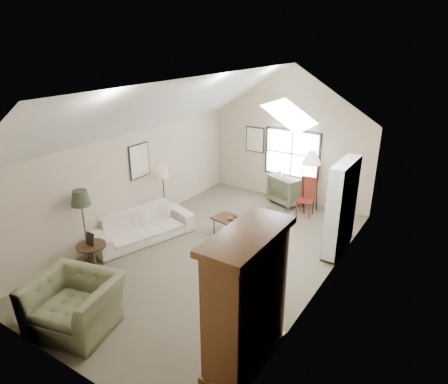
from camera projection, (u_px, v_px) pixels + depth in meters
The scene contains 18 objects.
room_shell at pixel (213, 115), 8.03m from camera, with size 5.01×8.01×4.00m.
window at pixel (292, 154), 11.73m from camera, with size 1.72×0.08×1.42m, color black.
skylight at pixel (291, 114), 8.08m from camera, with size 0.80×1.20×0.52m, color white, non-canonical shape.
wall_art at pixel (197, 150), 11.04m from camera, with size 1.97×3.71×0.88m.
armoire at pixel (246, 300), 5.84m from camera, with size 0.60×1.50×2.20m, color brown.
tv_alcove at pixel (341, 207), 8.87m from camera, with size 0.32×1.30×2.10m, color white.
media_console at pixel (337, 240), 9.20m from camera, with size 0.34×1.18×0.60m, color #382316.
tv_panel at pixel (340, 216), 8.97m from camera, with size 0.05×0.90×0.55m, color black.
sofa at pixel (142, 226), 9.73m from camera, with size 2.48×0.97×0.72m, color beige.
armchair_near at pixel (74, 304), 6.77m from camera, with size 1.40×1.22×0.91m, color #68704E.
armchair_far at pixel (290, 189), 11.84m from camera, with size 0.96×0.99×0.90m, color #5B6144.
coffee_table at pixel (233, 229), 9.79m from camera, with size 1.02×0.57×0.52m, color #3A2317.
bowl at pixel (233, 219), 9.68m from camera, with size 0.25×0.25×0.06m, color #3E2919.
side_table at pixel (93, 258), 8.45m from camera, with size 0.62×0.62×0.62m, color #332215.
side_chair at pixel (306, 197), 11.00m from camera, with size 0.42×0.42×1.08m, color maroon.
tripod_lamp at pixel (310, 181), 11.12m from camera, with size 0.52×0.52×1.81m, color white, non-canonical shape.
dark_lamp at pixel (84, 226), 8.60m from camera, with size 0.41×0.41×1.73m, color #26291D, non-canonical shape.
tan_lamp at pixel (164, 193), 10.67m from camera, with size 0.31×0.31×1.55m, color tan, non-canonical shape.
Camera 1 is at (4.51, -6.66, 4.72)m, focal length 32.00 mm.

